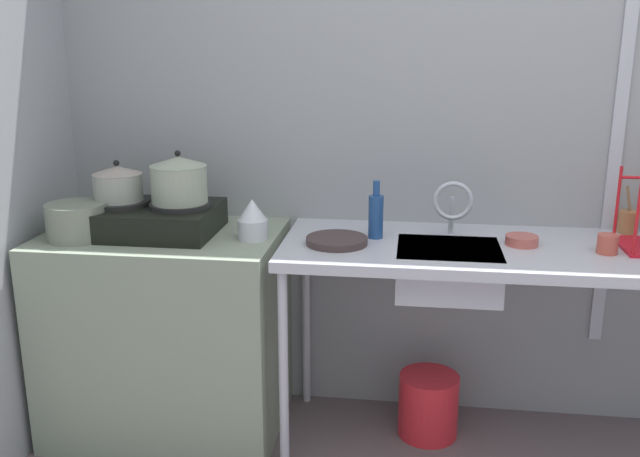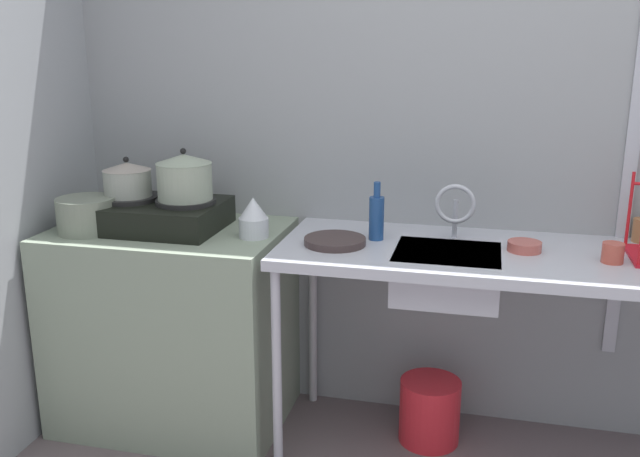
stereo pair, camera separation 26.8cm
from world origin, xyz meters
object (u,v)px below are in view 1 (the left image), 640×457
pot_on_left_burner (118,183)px  frying_pan (337,241)px  pot_on_right_burner (179,179)px  sink_basin (448,270)px  bottle_by_sink (376,215)px  small_bowl_on_drainboard (522,240)px  utensil_jar (628,221)px  percolator (253,220)px  pot_beside_stove (77,221)px  faucet (453,203)px  stove (151,218)px  bucket_on_floor (428,405)px  cup_by_rack (608,244)px

pot_on_left_burner → frying_pan: (0.88, -0.06, -0.19)m
pot_on_left_burner → pot_on_right_burner: bearing=0.0°
sink_basin → bottle_by_sink: (-0.28, 0.10, 0.18)m
small_bowl_on_drainboard → utensil_jar: 0.50m
percolator → small_bowl_on_drainboard: 1.03m
pot_beside_stove → pot_on_left_burner: bearing=44.7°
pot_beside_stove → utensil_jar: 2.17m
percolator → faucet: bearing=9.3°
sink_basin → pot_beside_stove: bearing=-177.0°
frying_pan → small_bowl_on_drainboard: (0.69, 0.08, 0.00)m
stove → frying_pan: size_ratio=2.25×
sink_basin → bottle_by_sink: size_ratio=1.68×
bucket_on_floor → small_bowl_on_drainboard: bearing=-7.7°
bucket_on_floor → frying_pan: bearing=-161.6°
percolator → faucet: faucet is taller
pot_on_left_burner → pot_on_right_burner: 0.25m
bottle_by_sink → bucket_on_floor: bottle_by_sink is taller
small_bowl_on_drainboard → pot_beside_stove: bearing=-175.1°
utensil_jar → pot_beside_stove: bearing=-170.0°
pot_beside_stove → sink_basin: bearing=3.0°
pot_beside_stove → bucket_on_floor: size_ratio=0.87×
percolator → utensil_jar: 1.49m
pot_beside_stove → cup_by_rack: pot_beside_stove is taller
pot_on_left_burner → utensil_jar: (2.02, 0.26, -0.15)m
cup_by_rack → small_bowl_on_drainboard: cup_by_rack is taller
bottle_by_sink → pot_on_right_burner: bearing=-176.4°
sink_basin → faucet: bearing=84.4°
stove → sink_basin: bearing=-2.3°
percolator → small_bowl_on_drainboard: bearing=3.3°
percolator → cup_by_rack: percolator is taller
pot_on_left_burner → sink_basin: (1.30, -0.05, -0.29)m
pot_on_left_burner → utensil_jar: bearing=7.2°
frying_pan → small_bowl_on_drainboard: size_ratio=1.90×
frying_pan → utensil_jar: 1.18m
small_bowl_on_drainboard → cup_by_rack: bearing=-13.2°
frying_pan → bottle_by_sink: size_ratio=1.03×
pot_on_right_burner → frying_pan: 0.67m
pot_beside_stove → percolator: (0.67, 0.09, 0.01)m
pot_on_left_burner → pot_beside_stove: bearing=-135.3°
pot_on_left_burner → bottle_by_sink: (1.02, 0.05, -0.11)m
percolator → sink_basin: bearing=-1.0°
pot_on_right_burner → utensil_jar: pot_on_right_burner is taller
bucket_on_floor → bottle_by_sink: bearing=-175.4°
small_bowl_on_drainboard → sink_basin: bearing=-165.1°
pot_on_left_burner → bucket_on_floor: size_ratio=0.73×
percolator → utensil_jar: bearing=11.2°
stove → utensil_jar: utensil_jar is taller
frying_pan → bucket_on_floor: (0.38, 0.13, -0.74)m
pot_beside_stove → small_bowl_on_drainboard: pot_beside_stove is taller
sink_basin → cup_by_rack: size_ratio=5.13×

